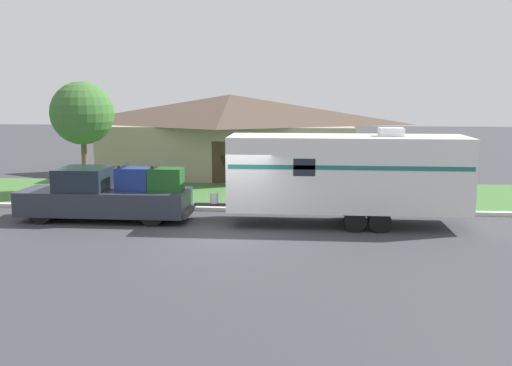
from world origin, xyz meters
TOP-DOWN VIEW (x-y plane):
  - ground_plane at (0.00, 0.00)m, footprint 120.00×120.00m
  - curb_strip at (0.00, 3.75)m, footprint 80.00×0.30m
  - lawn_strip at (0.00, 7.40)m, footprint 80.00×7.00m
  - house_across_street at (-1.79, 13.55)m, footprint 14.02×7.24m
  - pickup_truck at (-4.67, 1.83)m, footprint 6.03×1.91m
  - travel_trailer at (3.72, 1.83)m, footprint 9.20×2.33m
  - mailbox at (1.23, 4.72)m, footprint 0.48×0.20m
  - tree_in_yard at (-7.47, 6.95)m, footprint 2.77×2.77m

SIDE VIEW (x-z plane):
  - ground_plane at x=0.00m, z-range 0.00..0.00m
  - lawn_strip at x=0.00m, z-range 0.00..0.03m
  - curb_strip at x=0.00m, z-range 0.00..0.14m
  - pickup_truck at x=-4.67m, z-range -0.14..1.87m
  - mailbox at x=1.23m, z-range 0.34..1.58m
  - travel_trailer at x=3.72m, z-range 0.13..3.45m
  - house_across_street at x=-1.79m, z-range 0.08..4.44m
  - tree_in_yard at x=-7.47m, z-range 1.08..6.04m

